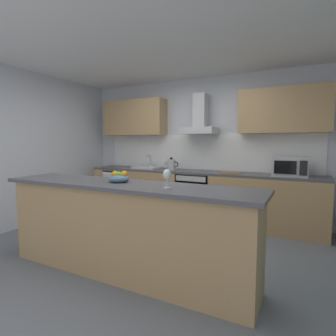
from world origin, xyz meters
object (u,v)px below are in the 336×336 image
at_px(fruit_bowl, 119,178).
at_px(chopping_board, 230,173).
at_px(microwave, 290,166).
at_px(range_hood, 200,121).
at_px(kettle, 171,164).
at_px(wine_glass, 167,175).
at_px(sink, 147,167).
at_px(oven, 196,196).
at_px(refrigerator, 123,190).

xyz_separation_m(fruit_bowl, chopping_board, (0.66, 2.14, -0.12)).
distance_m(fruit_bowl, chopping_board, 2.24).
relative_size(microwave, range_hood, 0.69).
height_order(kettle, wine_glass, wine_glass).
relative_size(sink, kettle, 1.73).
distance_m(oven, wine_glass, 2.44).
height_order(kettle, range_hood, range_hood).
distance_m(range_hood, fruit_bowl, 2.42).
bearing_deg(sink, microwave, -0.87).
xyz_separation_m(kettle, wine_glass, (1.08, -2.24, 0.10)).
height_order(wine_glass, fruit_bowl, wine_glass).
height_order(refrigerator, fruit_bowl, fruit_bowl).
xyz_separation_m(microwave, wine_glass, (-0.93, -2.25, 0.06)).
xyz_separation_m(microwave, sink, (-2.56, 0.04, -0.12)).
relative_size(refrigerator, sink, 1.70).
height_order(refrigerator, wine_glass, wine_glass).
height_order(refrigerator, kettle, kettle).
bearing_deg(wine_glass, chopping_board, 89.46).
xyz_separation_m(range_hood, wine_glass, (0.59, -2.40, -0.68)).
height_order(sink, range_hood, range_hood).
bearing_deg(sink, range_hood, 6.51).
height_order(wine_glass, chopping_board, wine_glass).
height_order(refrigerator, range_hood, range_hood).
bearing_deg(fruit_bowl, refrigerator, 126.21).
distance_m(wine_glass, chopping_board, 2.26).
distance_m(kettle, chopping_board, 1.10).
bearing_deg(wine_glass, oven, 104.52).
xyz_separation_m(refrigerator, wine_glass, (2.22, -2.27, 0.69)).
xyz_separation_m(refrigerator, sink, (0.59, 0.01, 0.50)).
bearing_deg(sink, fruit_bowl, -65.51).
height_order(oven, refrigerator, oven).
height_order(refrigerator, sink, sink).
bearing_deg(kettle, refrigerator, 178.45).
bearing_deg(kettle, microwave, 0.17).
relative_size(refrigerator, fruit_bowl, 3.86).
relative_size(microwave, sink, 1.00).
height_order(sink, fruit_bowl, sink).
xyz_separation_m(oven, microwave, (1.52, -0.03, 0.59)).
relative_size(sink, chopping_board, 1.47).
bearing_deg(range_hood, kettle, -161.57).
relative_size(oven, range_hood, 1.11).
bearing_deg(microwave, range_hood, 174.08).
bearing_deg(chopping_board, fruit_bowl, -107.11).
bearing_deg(oven, microwave, -1.05).
height_order(microwave, fruit_bowl, microwave).
bearing_deg(fruit_bowl, range_hood, 88.78).
xyz_separation_m(refrigerator, kettle, (1.14, -0.03, 0.58)).
height_order(oven, range_hood, range_hood).
distance_m(refrigerator, range_hood, 2.13).
height_order(refrigerator, chopping_board, chopping_board).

